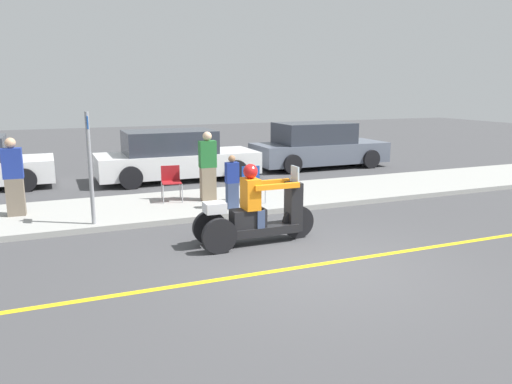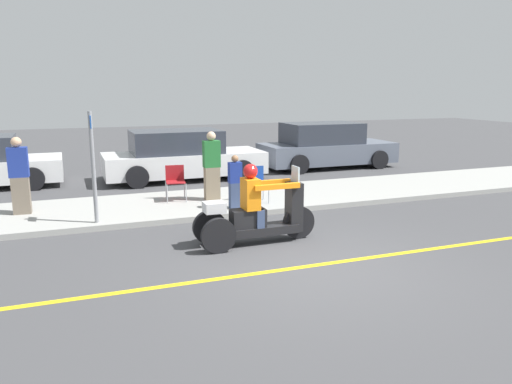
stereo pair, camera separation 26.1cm
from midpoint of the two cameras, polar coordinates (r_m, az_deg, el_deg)
The scene contains 12 objects.
ground_plane at distance 8.04m, azimuth 5.81°, elevation -8.32°, with size 60.00×60.00×0.00m, color #424244.
lane_stripe at distance 7.86m, azimuth 3.05°, elevation -8.74°, with size 24.00×0.12×0.01m.
sidewalk_strip at distance 12.10m, azimuth -4.57°, elevation -1.08°, with size 28.00×2.80×0.12m.
motorcycle_trike at distance 8.93m, azimuth -0.88°, elevation -2.64°, with size 2.25×0.67×1.46m.
spectator_by_tree at distance 11.02m, azimuth -3.43°, elevation 1.03°, with size 0.29×0.18×1.19m.
spectator_with_child at distance 11.58m, azimuth -26.54°, elevation 1.40°, with size 0.40×0.25×1.64m.
spectator_end_of_line at distance 11.86m, azimuth -6.16°, elevation 2.80°, with size 0.39×0.24×1.63m.
folding_chair_set_back at distance 12.01m, azimuth -10.30°, elevation 1.42°, with size 0.52×0.52×0.82m.
folding_chair_curbside at distance 11.74m, azimuth -1.07°, elevation 1.37°, with size 0.50×0.50×0.82m.
parked_car_lot_left at distance 15.33m, azimuth -9.71°, elevation 4.01°, with size 4.79×2.07×1.50m.
parked_car_lot_far at distance 17.65m, azimuth 6.65°, elevation 5.20°, with size 4.69×2.04×1.56m.
street_sign at distance 10.19m, azimuth -19.15°, elevation 3.05°, with size 0.08×0.36×2.20m.
Camera 1 is at (-3.75, -6.57, 2.77)m, focal length 35.00 mm.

